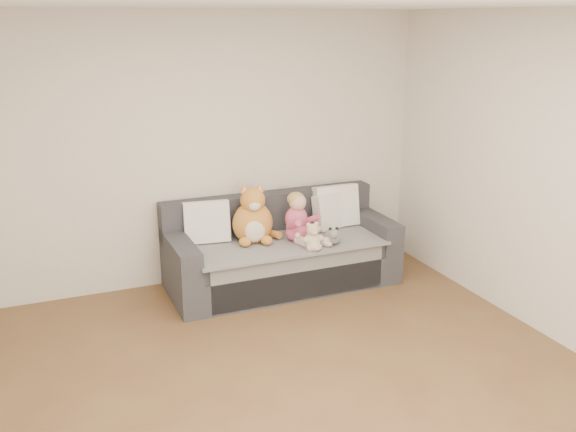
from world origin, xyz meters
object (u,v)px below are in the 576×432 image
object	(u,v)px
sofa	(280,254)
teddy_bear	(313,238)
toddler	(299,221)
sippy_cup	(306,235)
plush_cat	(253,219)

from	to	relation	value
sofa	teddy_bear	bearing A→B (deg)	-68.21
toddler	sippy_cup	distance (m)	0.16
toddler	plush_cat	bearing A→B (deg)	135.83
sofa	plush_cat	world-z (taller)	plush_cat
plush_cat	teddy_bear	distance (m)	0.61
sofa	plush_cat	xyz separation A→B (m)	(-0.27, 0.01, 0.38)
sippy_cup	teddy_bear	bearing A→B (deg)	-99.77
sofa	toddler	bearing A→B (deg)	-51.09
sofa	teddy_bear	distance (m)	0.51
toddler	plush_cat	world-z (taller)	plush_cat
toddler	sippy_cup	size ratio (longest dim) A/B	4.82
plush_cat	sippy_cup	bearing A→B (deg)	-11.69
sofa	sippy_cup	bearing A→B (deg)	-40.56
plush_cat	teddy_bear	size ratio (longest dim) A/B	2.28
plush_cat	teddy_bear	world-z (taller)	plush_cat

